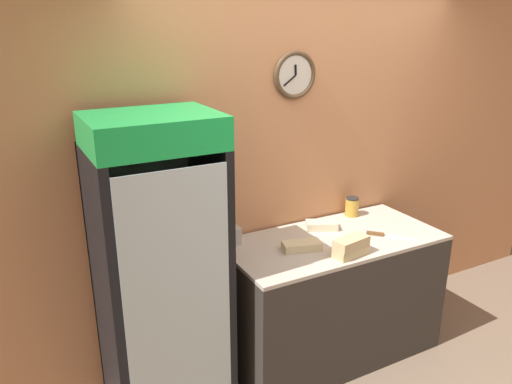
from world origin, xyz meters
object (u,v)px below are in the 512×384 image
Objects in this scene: sandwich_flat_left at (322,225)px; sandwich_flat_right at (302,246)px; sandwich_stack_bottom at (351,251)px; napkin_dispenser at (231,236)px; beverage_cooler at (157,257)px; condiment_jar at (352,207)px; chefs_knife at (385,235)px; sandwich_stack_middle at (351,242)px.

sandwich_flat_left and sandwich_flat_right have the same top height.
sandwich_stack_bottom is 0.79m from napkin_dispenser.
beverage_cooler is 7.45× the size of sandwich_stack_bottom.
beverage_cooler reaches higher than condiment_jar.
napkin_dispenser reaches higher than sandwich_flat_right.
chefs_knife is at bearing 17.02° from sandwich_stack_bottom.
sandwich_flat_left is 0.87× the size of chefs_knife.
sandwich_flat_left is at bearing 35.02° from sandwich_flat_right.
sandwich_stack_bottom is 0.70m from condiment_jar.
sandwich_flat_right is at bearing -38.68° from napkin_dispenser.
sandwich_stack_middle is 0.93× the size of sandwich_flat_right.
napkin_dispenser reaches higher than sandwich_stack_bottom.
sandwich_stack_bottom is 0.88× the size of chefs_knife.
sandwich_flat_left is at bearing 78.75° from sandwich_stack_middle.
sandwich_stack_middle is at bearing -43.84° from sandwich_flat_right.
sandwich_stack_middle is at bearing -162.98° from chefs_knife.
chefs_knife is (0.31, -0.32, -0.02)m from sandwich_flat_left.
sandwich_stack_middle is (1.15, -0.36, -0.02)m from beverage_cooler.
sandwich_stack_bottom is 0.06m from sandwich_stack_middle.
sandwich_flat_right is 0.47m from napkin_dispenser.
beverage_cooler is 15.54× the size of napkin_dispenser.
condiment_jar is (0.44, 0.55, 0.04)m from sandwich_stack_bottom.
napkin_dispenser reaches higher than chefs_knife.
condiment_jar is (0.35, 0.11, 0.04)m from sandwich_flat_left.
beverage_cooler is at bearing 171.44° from chefs_knife.
sandwich_flat_right is 1.86× the size of condiment_jar.
condiment_jar is 1.21× the size of napkin_dispenser.
beverage_cooler is 7.52× the size of sandwich_flat_left.
napkin_dispenser is (-0.99, 0.39, 0.05)m from chefs_knife.
sandwich_stack_bottom is at bearing -128.90° from condiment_jar.
sandwich_flat_right is at bearing 136.16° from sandwich_stack_bottom.
sandwich_flat_left is at bearing -163.37° from condiment_jar.
condiment_jar is at bearing 16.63° from sandwich_flat_left.
condiment_jar is at bearing 26.04° from sandwich_flat_right.
sandwich_stack_bottom is at bearing -162.98° from chefs_knife.
sandwich_stack_middle is 1.02× the size of sandwich_flat_left.
napkin_dispenser is at bearing -178.18° from condiment_jar.
chefs_knife is 2.37× the size of napkin_dispenser.
sandwich_stack_bottom is 0.99× the size of sandwich_stack_middle.
sandwich_stack_middle is at bearing -17.15° from beverage_cooler.
napkin_dispenser is (0.56, 0.16, -0.05)m from beverage_cooler.
chefs_knife is (0.40, 0.12, -0.08)m from sandwich_stack_middle.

